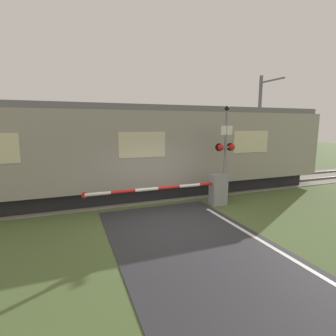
% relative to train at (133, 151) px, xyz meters
% --- Properties ---
extents(ground_plane, '(80.00, 80.00, 0.00)m').
position_rel_train_xyz_m(ground_plane, '(0.25, -4.00, -1.96)').
color(ground_plane, '#4C6033').
extents(track_bed, '(36.00, 3.20, 0.13)m').
position_rel_train_xyz_m(track_bed, '(0.25, 0.00, -1.94)').
color(track_bed, gray).
rests_on(track_bed, ground_plane).
extents(train, '(18.10, 3.09, 3.84)m').
position_rel_train_xyz_m(train, '(0.00, 0.00, 0.00)').
color(train, black).
rests_on(train, ground_plane).
extents(crossing_barrier, '(5.33, 0.44, 1.19)m').
position_rel_train_xyz_m(crossing_barrier, '(2.31, -2.59, -1.33)').
color(crossing_barrier, gray).
rests_on(crossing_barrier, ground_plane).
extents(signal_post, '(0.81, 0.26, 3.76)m').
position_rel_train_xyz_m(signal_post, '(3.03, -2.51, 0.17)').
color(signal_post, gray).
rests_on(signal_post, ground_plane).
extents(catenary_pole, '(0.20, 1.90, 5.93)m').
position_rel_train_xyz_m(catenary_pole, '(8.27, 1.88, 1.15)').
color(catenary_pole, slate).
rests_on(catenary_pole, ground_plane).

